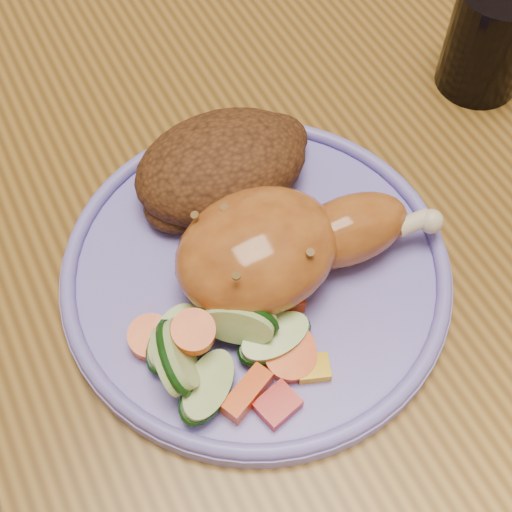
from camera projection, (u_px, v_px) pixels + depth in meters
ground at (269, 438)px, 1.19m from camera, size 4.00×4.00×0.00m
dining_table at (281, 197)px, 0.62m from camera, size 0.90×1.40×0.75m
plate at (256, 273)px, 0.48m from camera, size 0.26×0.26×0.01m
plate_rim at (256, 264)px, 0.47m from camera, size 0.26×0.26×0.01m
chicken_leg at (280, 246)px, 0.45m from camera, size 0.18×0.09×0.06m
rice_pilaf at (224, 166)px, 0.49m from camera, size 0.13×0.09×0.05m
vegetable_pile at (224, 349)px, 0.43m from camera, size 0.12×0.11×0.05m
drinking_glass at (489, 39)px, 0.55m from camera, size 0.07×0.07×0.09m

